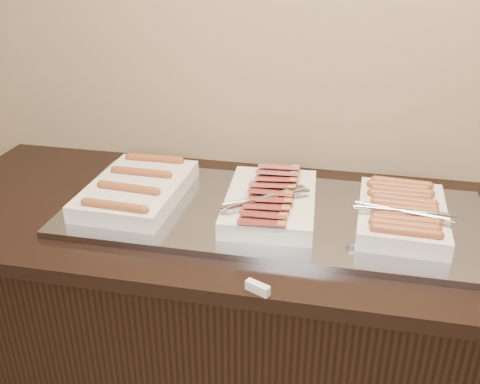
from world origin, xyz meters
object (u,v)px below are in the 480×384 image
(counter, at_px, (264,336))
(dish_center, at_px, (270,200))
(warming_tray, at_px, (273,214))
(dish_left, at_px, (137,189))
(dish_right, at_px, (402,213))

(counter, height_order, dish_center, dish_center)
(warming_tray, relative_size, dish_left, 3.00)
(warming_tray, xyz_separation_m, dish_center, (-0.01, -0.00, 0.04))
(counter, relative_size, warming_tray, 1.72)
(dish_center, relative_size, dish_right, 1.13)
(dish_left, xyz_separation_m, dish_center, (0.40, -0.00, 0.01))
(counter, xyz_separation_m, dish_left, (-0.40, 0.00, 0.50))
(warming_tray, bearing_deg, counter, 180.00)
(counter, bearing_deg, warming_tray, 0.00)
(counter, distance_m, dish_right, 0.63)
(dish_left, xyz_separation_m, dish_right, (0.77, -0.00, 0.01))
(warming_tray, distance_m, dish_left, 0.41)
(dish_left, distance_m, dish_center, 0.40)
(dish_center, distance_m, dish_right, 0.36)
(dish_right, bearing_deg, dish_center, -178.03)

